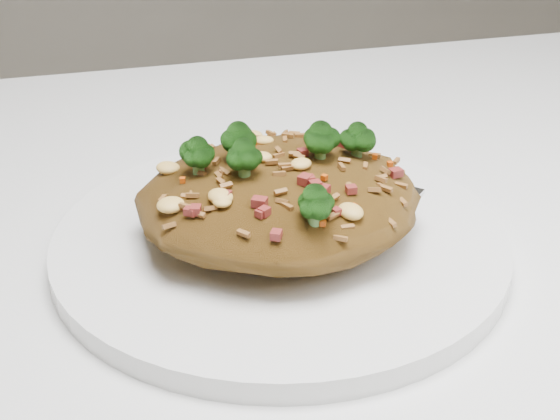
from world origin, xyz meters
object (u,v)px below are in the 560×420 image
at_px(plate, 280,241).
at_px(fried_rice, 280,187).
at_px(dining_table, 323,371).
at_px(fork, 327,168).

distance_m(plate, fried_rice, 0.04).
xyz_separation_m(dining_table, fried_rice, (-0.03, 0.02, 0.14)).
bearing_deg(plate, fork, 53.47).
bearing_deg(fried_rice, dining_table, -31.13).
distance_m(plate, fork, 0.09).
xyz_separation_m(fried_rice, fork, (0.06, 0.07, -0.03)).
relative_size(dining_table, plate, 4.29).
bearing_deg(plate, fried_rice, -114.27).
bearing_deg(fried_rice, fork, 53.48).
xyz_separation_m(plate, fork, (0.05, 0.07, 0.01)).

